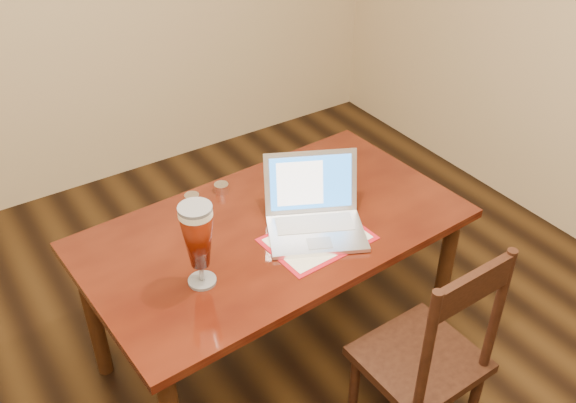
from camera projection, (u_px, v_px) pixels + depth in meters
room_shell at (272, 41)px, 1.16m from camera, size 4.51×5.01×2.71m
dining_table at (272, 242)px, 2.50m from camera, size 1.51×0.91×1.01m
dining_chair at (427, 359)px, 2.25m from camera, size 0.41×0.39×0.94m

